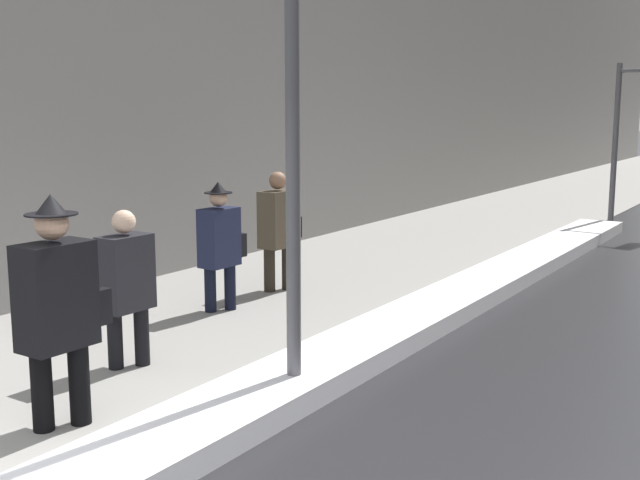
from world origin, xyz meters
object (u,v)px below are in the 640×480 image
lamp_post (292,32)px  pedestrian_trailing (126,281)px  pedestrian_nearside (57,303)px  pedestrian_with_shoulder_bag (220,242)px  pedestrian_in_glasses (279,226)px

lamp_post → pedestrian_trailing: lamp_post is taller
pedestrian_nearside → pedestrian_with_shoulder_bag: size_ratio=1.15×
pedestrian_trailing → pedestrian_nearside: bearing=27.7°
pedestrian_nearside → pedestrian_with_shoulder_bag: pedestrian_nearside is taller
lamp_post → pedestrian_with_shoulder_bag: bearing=141.1°
lamp_post → pedestrian_with_shoulder_bag: 3.67m
lamp_post → pedestrian_nearside: size_ratio=2.79×
pedestrian_nearside → pedestrian_in_glasses: size_ratio=1.13×
pedestrian_trailing → pedestrian_with_shoulder_bag: size_ratio=0.96×
pedestrian_trailing → pedestrian_with_shoulder_bag: pedestrian_with_shoulder_bag is taller
pedestrian_nearside → pedestrian_trailing: bearing=-152.3°
pedestrian_trailing → pedestrian_with_shoulder_bag: 2.16m
pedestrian_with_shoulder_bag → pedestrian_in_glasses: bearing=-176.5°
lamp_post → pedestrian_nearside: lamp_post is taller
pedestrian_trailing → lamp_post: bearing=98.4°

